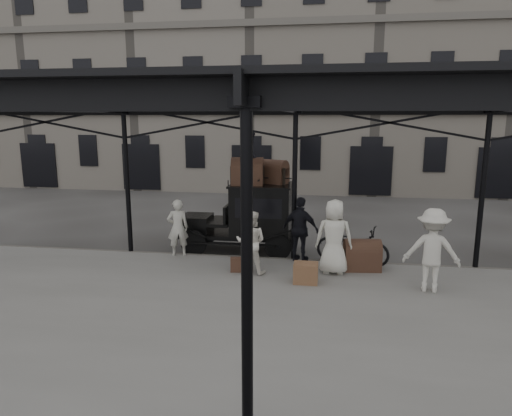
{
  "coord_description": "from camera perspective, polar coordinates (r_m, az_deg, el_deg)",
  "views": [
    {
      "loc": [
        0.87,
        -10.75,
        4.19
      ],
      "look_at": [
        -1.04,
        1.6,
        1.7
      ],
      "focal_mm": 32.0,
      "sensor_mm": 36.0,
      "label": 1
    }
  ],
  "objects": [
    {
      "name": "steamer_trunk_roof_near",
      "position": [
        13.8,
        -1.07,
        4.35
      ],
      "size": [
        0.99,
        0.65,
        0.7
      ],
      "primitive_type": null,
      "rotation": [
        0.0,
        0.0,
        0.07
      ],
      "color": "#4B2E23",
      "rests_on": "taxi"
    },
    {
      "name": "porter_midleft",
      "position": [
        11.95,
        -0.65,
        -4.28
      ],
      "size": [
        0.88,
        0.73,
        1.67
      ],
      "primitive_type": "imported",
      "rotation": [
        0.0,
        0.0,
        3.02
      ],
      "color": "silver",
      "rests_on": "platform"
    },
    {
      "name": "canopy",
      "position": [
        9.08,
        3.38,
        13.82
      ],
      "size": [
        22.5,
        9.0,
        4.74
      ],
      "color": "black",
      "rests_on": "ground"
    },
    {
      "name": "taxi",
      "position": [
        14.25,
        -0.56,
        -0.83
      ],
      "size": [
        3.65,
        1.55,
        2.18
      ],
      "color": "black",
      "rests_on": "ground"
    },
    {
      "name": "porter_left",
      "position": [
        13.64,
        -9.75,
        -2.44
      ],
      "size": [
        0.72,
        0.6,
        1.69
      ],
      "primitive_type": "imported",
      "rotation": [
        0.0,
        0.0,
        3.52
      ],
      "color": "beige",
      "rests_on": "platform"
    },
    {
      "name": "porter_centre",
      "position": [
        12.06,
        9.74,
        -3.56
      ],
      "size": [
        0.97,
        0.63,
        1.97
      ],
      "primitive_type": "imported",
      "rotation": [
        0.0,
        0.0,
        3.14
      ],
      "color": "silver",
      "rests_on": "platform"
    },
    {
      "name": "building_frontage",
      "position": [
        28.9,
        7.35,
        16.76
      ],
      "size": [
        64.0,
        8.0,
        14.0
      ],
      "primitive_type": "cube",
      "color": "slate",
      "rests_on": "ground"
    },
    {
      "name": "steamer_trunk_roof_far",
      "position": [
        14.14,
        2.24,
        4.34
      ],
      "size": [
        0.97,
        0.83,
        0.61
      ],
      "primitive_type": null,
      "rotation": [
        0.0,
        0.0,
        -0.46
      ],
      "color": "#4B2E23",
      "rests_on": "taxi"
    },
    {
      "name": "porter_right",
      "position": [
        11.44,
        21.14,
        -4.96
      ],
      "size": [
        1.39,
        0.95,
        1.99
      ],
      "primitive_type": "imported",
      "rotation": [
        0.0,
        0.0,
        2.97
      ],
      "color": "beige",
      "rests_on": "platform"
    },
    {
      "name": "bicycle",
      "position": [
        13.05,
        11.95,
        -4.54
      ],
      "size": [
        2.18,
        1.28,
        1.08
      ],
      "primitive_type": "imported",
      "rotation": [
        0.0,
        0.0,
        1.28
      ],
      "color": "black",
      "rests_on": "platform"
    },
    {
      "name": "platform",
      "position": [
        9.71,
        2.9,
        -13.82
      ],
      "size": [
        28.0,
        8.0,
        0.15
      ],
      "primitive_type": "cube",
      "color": "slate",
      "rests_on": "ground"
    },
    {
      "name": "suitcase_flat",
      "position": [
        12.2,
        -1.79,
        -7.08
      ],
      "size": [
        0.62,
        0.25,
        0.4
      ],
      "primitive_type": "cube",
      "rotation": [
        0.0,
        0.0,
        0.18
      ],
      "color": "#4B2E23",
      "rests_on": "platform"
    },
    {
      "name": "wicker_hamper",
      "position": [
        11.48,
        6.24,
        -8.08
      ],
      "size": [
        0.6,
        0.45,
        0.5
      ],
      "primitive_type": "cube",
      "rotation": [
        0.0,
        0.0,
        -0.01
      ],
      "color": "brown",
      "rests_on": "platform"
    },
    {
      "name": "porter_official",
      "position": [
        12.95,
        5.6,
        -2.7
      ],
      "size": [
        1.18,
        0.82,
        1.85
      ],
      "primitive_type": "imported",
      "rotation": [
        0.0,
        0.0,
        2.76
      ],
      "color": "black",
      "rests_on": "platform"
    },
    {
      "name": "ground",
      "position": [
        11.57,
        3.94,
        -9.99
      ],
      "size": [
        120.0,
        120.0,
        0.0
      ],
      "primitive_type": "plane",
      "color": "#383533",
      "rests_on": "ground"
    },
    {
      "name": "steamer_trunk_platform",
      "position": [
        12.65,
        13.11,
        -5.98
      ],
      "size": [
        1.02,
        0.69,
        0.7
      ],
      "primitive_type": null,
      "rotation": [
        0.0,
        0.0,
        0.11
      ],
      "color": "#4B2E23",
      "rests_on": "platform"
    },
    {
      "name": "porter_roof",
      "position": [
        13.89,
        -0.77,
        6.3
      ],
      "size": [
        0.71,
        0.86,
        1.61
      ],
      "primitive_type": "imported",
      "rotation": [
        0.0,
        0.0,
        1.71
      ],
      "color": "black",
      "rests_on": "taxi"
    },
    {
      "name": "suitcase_upright",
      "position": [
        13.12,
        9.5,
        -5.8
      ],
      "size": [
        0.26,
        0.62,
        0.45
      ],
      "primitive_type": "cube",
      "rotation": [
        0.0,
        0.0,
        0.18
      ],
      "color": "#4B2E23",
      "rests_on": "platform"
    }
  ]
}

